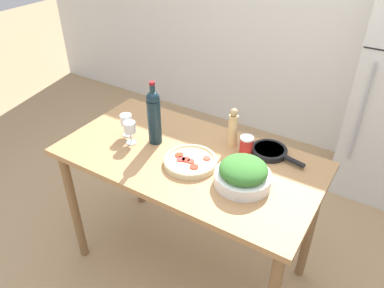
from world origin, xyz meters
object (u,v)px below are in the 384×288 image
pepper_mill (233,128)px  wine_glass_far (126,121)px  homemade_pizza (190,161)px  cast_iron_skillet (269,151)px  wine_bottle (154,116)px  salt_canister (247,145)px  salad_bowl (243,174)px  wine_glass_near (130,128)px

pepper_mill → wine_glass_far: bearing=-157.9°
wine_glass_far → homemade_pizza: (0.48, -0.05, -0.08)m
cast_iron_skillet → wine_bottle: bearing=-158.6°
salt_canister → salad_bowl: bearing=-68.6°
wine_bottle → wine_glass_near: bearing=-143.2°
wine_glass_far → salt_canister: size_ratio=1.32×
pepper_mill → salt_canister: bearing=-15.3°
homemade_pizza → wine_glass_far: bearing=174.5°
salad_bowl → cast_iron_skillet: 0.32m
homemade_pizza → cast_iron_skillet: homemade_pizza is taller
wine_glass_far → pepper_mill: (0.58, 0.24, 0.02)m
wine_glass_far → pepper_mill: 0.63m
wine_bottle → wine_glass_near: size_ratio=2.77×
wine_bottle → homemade_pizza: size_ratio=1.31×
pepper_mill → cast_iron_skillet: 0.24m
homemade_pizza → salt_canister: bearing=50.5°
wine_glass_near → salad_bowl: salad_bowl is taller
wine_glass_far → cast_iron_skillet: bearing=18.7°
salt_canister → pepper_mill: bearing=164.7°
wine_bottle → pepper_mill: (0.40, 0.21, -0.06)m
wine_bottle → homemade_pizza: wine_bottle is taller
cast_iron_skillet → homemade_pizza: bearing=-135.7°
wine_glass_near → wine_glass_far: 0.09m
wine_bottle → pepper_mill: wine_bottle is taller
homemade_pizza → cast_iron_skillet: (0.32, 0.32, -0.00)m
wine_glass_near → cast_iron_skillet: 0.80m
wine_glass_far → homemade_pizza: bearing=-5.5°
pepper_mill → wine_glass_near: bearing=-150.3°
salad_bowl → homemade_pizza: size_ratio=0.98×
wine_glass_far → salad_bowl: salad_bowl is taller
homemade_pizza → wine_glass_near: bearing=-178.7°
wine_glass_far → wine_glass_near: bearing=-36.6°
wine_glass_far → salt_canister: (0.69, 0.21, -0.05)m
wine_glass_near → salad_bowl: (0.71, 0.01, -0.03)m
salt_canister → wine_bottle: bearing=-160.3°
salad_bowl → pepper_mill: bearing=125.5°
wine_glass_far → cast_iron_skillet: size_ratio=0.43×
wine_bottle → wine_glass_far: size_ratio=2.77×
wine_bottle → salt_canister: bearing=19.7°
wine_bottle → pepper_mill: 0.45m
salt_canister → homemade_pizza: bearing=-129.5°
pepper_mill → cast_iron_skillet: bearing=8.9°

